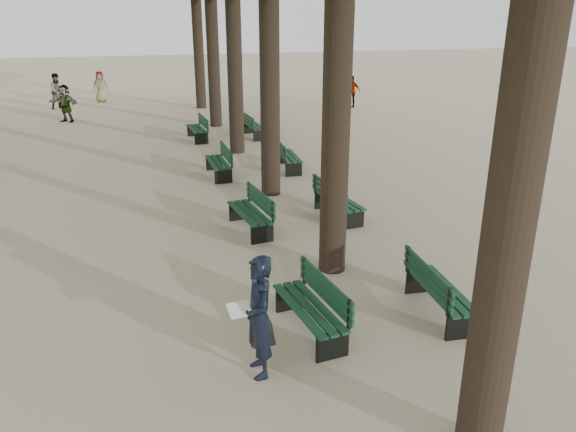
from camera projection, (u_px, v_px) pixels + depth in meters
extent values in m
plane|color=#B8A88B|center=(304.00, 369.00, 8.00)|extent=(120.00, 120.00, 0.00)
cylinder|color=#33261C|center=(523.00, 130.00, 5.27)|extent=(0.52, 0.52, 7.50)
cylinder|color=#33261C|center=(338.00, 74.00, 9.79)|extent=(0.52, 0.52, 7.50)
cylinder|color=#33261C|center=(269.00, 54.00, 14.31)|extent=(0.52, 0.52, 7.50)
cylinder|color=#33261C|center=(234.00, 43.00, 18.82)|extent=(0.52, 0.52, 7.50)
cylinder|color=#33261C|center=(212.00, 36.00, 23.34)|extent=(0.52, 0.52, 7.50)
cylinder|color=#33261C|center=(198.00, 32.00, 27.86)|extent=(0.52, 0.52, 7.50)
cube|color=black|center=(309.00, 320.00, 8.82)|extent=(0.75, 1.85, 0.45)
cube|color=black|center=(309.00, 308.00, 8.74)|extent=(0.77, 1.85, 0.04)
cube|color=black|center=(325.00, 289.00, 8.75)|extent=(0.27, 1.79, 0.40)
cube|color=black|center=(249.00, 222.00, 12.90)|extent=(0.75, 1.85, 0.45)
cube|color=black|center=(249.00, 213.00, 12.83)|extent=(0.77, 1.85, 0.04)
cube|color=black|center=(260.00, 200.00, 12.84)|extent=(0.27, 1.79, 0.40)
cube|color=black|center=(218.00, 169.00, 17.12)|extent=(0.56, 1.81, 0.45)
cube|color=black|center=(218.00, 162.00, 17.04)|extent=(0.58, 1.81, 0.04)
cube|color=black|center=(226.00, 153.00, 17.03)|extent=(0.08, 1.80, 0.40)
cube|color=black|center=(197.00, 134.00, 21.91)|extent=(0.65, 1.83, 0.45)
cube|color=black|center=(197.00, 129.00, 21.83)|extent=(0.67, 1.83, 0.04)
cube|color=black|center=(203.00, 121.00, 21.82)|extent=(0.17, 1.80, 0.40)
cube|color=black|center=(440.00, 302.00, 9.37)|extent=(0.64, 1.83, 0.45)
cube|color=black|center=(441.00, 290.00, 9.29)|extent=(0.66, 1.83, 0.04)
cube|color=black|center=(427.00, 277.00, 9.15)|extent=(0.17, 1.80, 0.40)
cube|color=black|center=(339.00, 209.00, 13.74)|extent=(0.75, 1.85, 0.45)
cube|color=black|center=(339.00, 200.00, 13.67)|extent=(0.77, 1.85, 0.04)
cube|color=black|center=(329.00, 191.00, 13.47)|extent=(0.27, 1.79, 0.40)
cube|color=black|center=(289.00, 163.00, 17.86)|extent=(0.63, 1.83, 0.45)
cube|color=black|center=(289.00, 156.00, 17.78)|extent=(0.65, 1.83, 0.04)
cube|color=black|center=(280.00, 148.00, 17.63)|extent=(0.15, 1.80, 0.40)
cube|color=black|center=(255.00, 132.00, 22.41)|extent=(0.61, 1.82, 0.45)
cube|color=black|center=(255.00, 126.00, 22.33)|extent=(0.63, 1.82, 0.04)
cube|color=black|center=(248.00, 120.00, 22.16)|extent=(0.13, 1.80, 0.40)
imported|color=black|center=(259.00, 317.00, 7.62)|extent=(0.39, 0.73, 1.78)
cube|color=white|center=(240.00, 309.00, 7.50)|extent=(0.37, 0.29, 0.12)
imported|color=#262628|center=(58.00, 91.00, 28.57)|extent=(0.92, 0.76, 1.78)
imported|color=#262628|center=(351.00, 91.00, 29.10)|extent=(0.97, 0.78, 1.62)
imported|color=#262628|center=(100.00, 87.00, 30.75)|extent=(0.83, 0.39, 1.65)
imported|color=#262628|center=(65.00, 103.00, 25.25)|extent=(1.45, 1.19, 1.67)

